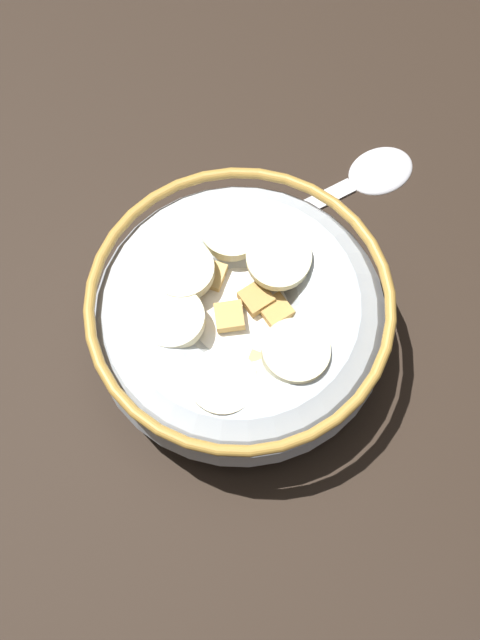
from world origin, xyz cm
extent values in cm
cube|color=black|center=(0.00, 0.00, -1.00)|extent=(116.36, 116.36, 2.00)
cylinder|color=#B2BCC6|center=(0.00, 0.00, 0.30)|extent=(8.88, 8.88, 0.60)
torus|color=#B2BCC6|center=(0.00, 0.00, 2.87)|extent=(16.14, 16.14, 5.74)
torus|color=#B28438|center=(0.00, 0.00, 5.44)|extent=(16.26, 16.26, 0.60)
cylinder|color=white|center=(0.00, 0.00, 3.90)|extent=(12.70, 12.70, 0.40)
cube|color=tan|center=(3.23, -1.15, 4.42)|extent=(2.05, 2.05, 0.67)
cube|color=tan|center=(-2.83, -2.40, 4.62)|extent=(2.03, 2.07, 0.86)
cube|color=tan|center=(-0.21, -0.70, 4.56)|extent=(2.05, 2.06, 0.76)
cube|color=#B78947|center=(1.17, 1.50, 4.34)|extent=(1.65, 1.59, 0.81)
cube|color=tan|center=(-1.25, -2.64, 4.40)|extent=(1.55, 1.50, 0.78)
cube|color=#B78947|center=(3.84, 1.19, 4.43)|extent=(1.55, 1.49, 0.81)
cube|color=#B78947|center=(-1.31, 5.17, 4.44)|extent=(1.86, 1.90, 0.84)
cube|color=#B78947|center=(-0.19, 1.08, 4.50)|extent=(1.57, 1.57, 0.68)
cube|color=#AD7F42|center=(0.37, 5.05, 4.39)|extent=(2.17, 2.16, 0.88)
cube|color=#AD7F42|center=(2.07, -3.52, 4.43)|extent=(1.57, 1.57, 0.68)
cube|color=#AD7F42|center=(-0.59, 2.94, 4.49)|extent=(2.06, 2.02, 0.87)
cube|color=tan|center=(-2.63, -0.35, 4.35)|extent=(2.09, 2.10, 0.77)
cylinder|color=beige|center=(-3.79, 2.26, 5.17)|extent=(4.92, 4.92, 0.98)
cylinder|color=#F9EFC6|center=(2.91, -3.32, 5.37)|extent=(4.84, 4.84, 0.93)
cylinder|color=beige|center=(3.93, 0.53, 5.67)|extent=(4.27, 4.30, 1.00)
cylinder|color=#F4EABC|center=(-3.40, -1.27, 5.28)|extent=(4.04, 4.02, 0.83)
cylinder|color=beige|center=(-0.70, 3.09, 5.71)|extent=(4.35, 4.33, 1.28)
cylinder|color=#F9EFC6|center=(-1.45, -3.33, 5.29)|extent=(4.38, 4.35, 0.94)
ellipsoid|color=silver|center=(-3.66, 13.95, 0.40)|extent=(3.84, 4.75, 0.80)
cube|color=silver|center=(-4.64, 6.97, 0.18)|extent=(2.35, 9.81, 0.36)
camera|label=1|loc=(13.32, -10.13, 44.52)|focal=46.08mm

